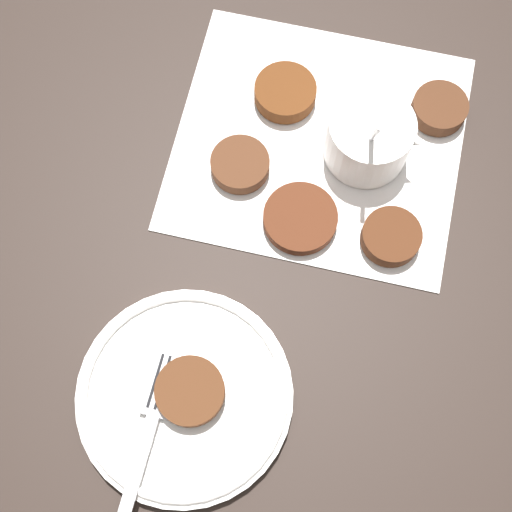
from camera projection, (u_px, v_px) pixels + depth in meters
ground_plane at (299, 123)px, 0.79m from camera, size 4.00×4.00×0.00m
napkin at (319, 142)px, 0.78m from camera, size 0.34×0.32×0.00m
sauce_bowl at (369, 140)px, 0.75m from camera, size 0.10×0.09×0.13m
fritter_0 at (285, 93)px, 0.78m from camera, size 0.07×0.07×0.02m
fritter_1 at (300, 218)px, 0.74m from camera, size 0.08×0.08×0.01m
fritter_2 at (391, 237)px, 0.73m from camera, size 0.06×0.06×0.02m
fritter_3 at (439, 109)px, 0.78m from camera, size 0.06×0.06×0.02m
fritter_4 at (240, 165)px, 0.76m from camera, size 0.06×0.06×0.02m
serving_plate at (185, 395)px, 0.68m from camera, size 0.21×0.21×0.02m
fritter_on_plate at (188, 391)px, 0.67m from camera, size 0.07×0.07×0.01m
fork at (153, 418)px, 0.66m from camera, size 0.04×0.17×0.00m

